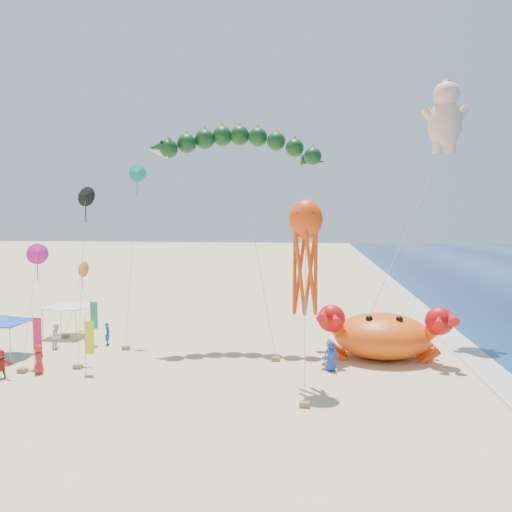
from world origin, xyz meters
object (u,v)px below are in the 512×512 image
at_px(crab_inflatable, 382,334).
at_px(canopy_white, 68,304).
at_px(cherub_kite, 445,115).
at_px(octopus_kite, 305,248).
at_px(dragon_kite, 238,150).
at_px(canopy_blue, 3,319).

relative_size(crab_inflatable, canopy_white, 2.60).
bearing_deg(cherub_kite, crab_inflatable, -127.63).
bearing_deg(octopus_kite, dragon_kite, 120.01).
bearing_deg(octopus_kite, canopy_white, 153.28).
height_order(octopus_kite, canopy_blue, octopus_kite).
bearing_deg(cherub_kite, canopy_white, -173.64).
xyz_separation_m(dragon_kite, cherub_kite, (14.75, 3.61, 2.76)).
distance_m(crab_inflatable, dragon_kite, 15.83).
distance_m(crab_inflatable, canopy_white, 23.19).
bearing_deg(cherub_kite, canopy_blue, -162.77).
distance_m(octopus_kite, canopy_white, 20.95).
distance_m(canopy_blue, canopy_white, 6.09).
height_order(crab_inflatable, cherub_kite, cherub_kite).
bearing_deg(canopy_blue, canopy_white, 77.78).
height_order(cherub_kite, canopy_white, cherub_kite).
xyz_separation_m(canopy_blue, canopy_white, (1.29, 5.95, -0.00)).
height_order(canopy_blue, canopy_white, same).
relative_size(dragon_kite, octopus_kite, 1.52).
distance_m(octopus_kite, canopy_blue, 20.35).
distance_m(crab_inflatable, cherub_kite, 17.01).
distance_m(crab_inflatable, octopus_kite, 9.43).
bearing_deg(crab_inflatable, canopy_white, 171.60).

